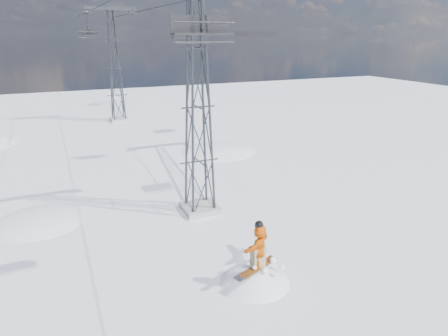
{
  "coord_description": "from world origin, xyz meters",
  "views": [
    {
      "loc": [
        -5.71,
        -10.14,
        8.86
      ],
      "look_at": [
        0.76,
        4.74,
        3.4
      ],
      "focal_mm": 32.0,
      "sensor_mm": 36.0,
      "label": 1
    }
  ],
  "objects": [
    {
      "name": "ground",
      "position": [
        0.0,
        0.0,
        0.0
      ],
      "size": [
        120.0,
        120.0,
        0.0
      ],
      "primitive_type": "plane",
      "color": "white",
      "rests_on": "ground"
    },
    {
      "name": "snow_terrain",
      "position": [
        -4.77,
        21.24,
        -9.59
      ],
      "size": [
        39.0,
        37.0,
        22.0
      ],
      "color": "white",
      "rests_on": "ground"
    },
    {
      "name": "lift_tower_near",
      "position": [
        0.8,
        8.0,
        5.47
      ],
      "size": [
        5.2,
        1.8,
        11.43
      ],
      "color": "#999999",
      "rests_on": "ground"
    },
    {
      "name": "lift_tower_far",
      "position": [
        0.8,
        33.0,
        5.47
      ],
      "size": [
        5.2,
        1.8,
        11.43
      ],
      "color": "#999999",
      "rests_on": "ground"
    },
    {
      "name": "haul_cables",
      "position": [
        0.8,
        19.5,
        10.85
      ],
      "size": [
        4.46,
        51.0,
        0.06
      ],
      "color": "black",
      "rests_on": "ground"
    },
    {
      "name": "snowboarder_jump",
      "position": [
        0.46,
        1.18,
        -1.63
      ],
      "size": [
        4.4,
        4.4,
        6.62
      ],
      "color": "white",
      "rests_on": "ground"
    },
    {
      "name": "lift_chair_near",
      "position": [
        -1.4,
        1.41,
        9.05
      ],
      "size": [
        1.82,
        0.52,
        2.25
      ],
      "color": "black",
      "rests_on": "ground"
    },
    {
      "name": "lift_chair_mid",
      "position": [
        3.0,
        15.9,
        8.84
      ],
      "size": [
        2.03,
        0.58,
        2.51
      ],
      "color": "black",
      "rests_on": "ground"
    },
    {
      "name": "lift_chair_far",
      "position": [
        -1.4,
        34.15,
        8.94
      ],
      "size": [
        1.92,
        0.55,
        2.39
      ],
      "color": "black",
      "rests_on": "ground"
    }
  ]
}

